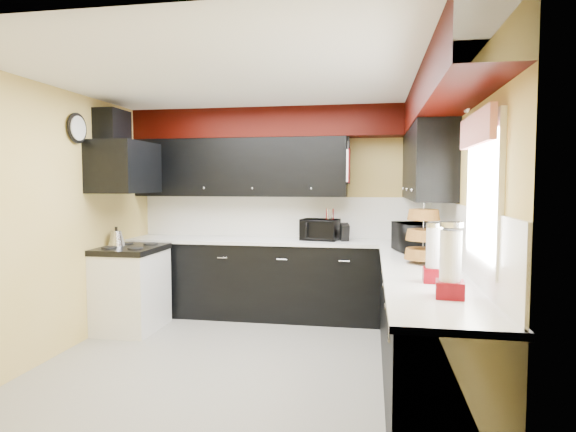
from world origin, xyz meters
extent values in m
plane|color=gray|center=(0.00, 0.00, 0.00)|extent=(3.60, 3.60, 0.00)
cube|color=#E0C666|center=(0.00, 1.80, 1.25)|extent=(3.60, 0.06, 2.50)
cube|color=#E0C666|center=(1.80, 0.00, 1.25)|extent=(0.06, 3.60, 2.50)
cube|color=#E0C666|center=(-1.80, 0.00, 1.25)|extent=(0.06, 3.60, 2.50)
cube|color=white|center=(0.00, 0.00, 2.50)|extent=(3.60, 3.60, 0.06)
cube|color=black|center=(0.00, 1.50, 0.45)|extent=(3.60, 0.60, 0.90)
cube|color=black|center=(1.50, -0.30, 0.45)|extent=(0.60, 3.00, 0.90)
cube|color=white|center=(0.00, 1.50, 0.92)|extent=(3.62, 0.64, 0.04)
cube|color=white|center=(1.50, -0.30, 0.92)|extent=(0.64, 3.02, 0.04)
cube|color=white|center=(0.00, 1.79, 1.19)|extent=(3.60, 0.02, 0.50)
cube|color=white|center=(1.79, 0.00, 1.19)|extent=(0.02, 3.60, 0.50)
cube|color=black|center=(-0.50, 1.62, 1.80)|extent=(2.60, 0.35, 0.70)
cube|color=black|center=(1.62, 0.90, 1.80)|extent=(0.35, 1.80, 0.70)
cube|color=black|center=(0.00, 1.62, 2.33)|extent=(3.60, 0.36, 0.35)
cube|color=black|center=(1.62, -0.18, 2.33)|extent=(0.36, 3.24, 0.35)
cube|color=white|center=(-1.50, 0.75, 0.43)|extent=(0.60, 0.75, 0.86)
cube|color=black|center=(-1.50, 0.75, 0.89)|extent=(0.62, 0.77, 0.06)
cube|color=black|center=(-1.55, 0.75, 1.78)|extent=(0.50, 0.78, 0.55)
cube|color=black|center=(-1.68, 0.75, 2.20)|extent=(0.24, 0.40, 0.40)
cube|color=red|center=(1.73, -0.90, 1.95)|extent=(0.04, 0.88, 0.20)
cube|color=white|center=(0.83, 1.30, 1.80)|extent=(0.03, 0.26, 0.35)
imported|color=black|center=(0.49, 1.53, 1.06)|extent=(0.48, 0.43, 0.25)
imported|color=black|center=(1.53, 0.69, 1.08)|extent=(0.47, 0.59, 0.29)
cylinder|color=white|center=(0.61, 1.51, 1.01)|extent=(0.15, 0.15, 0.14)
cube|color=black|center=(0.79, 1.47, 1.04)|extent=(0.12, 0.14, 0.20)
camera|label=1|loc=(1.09, -4.09, 1.62)|focal=30.00mm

